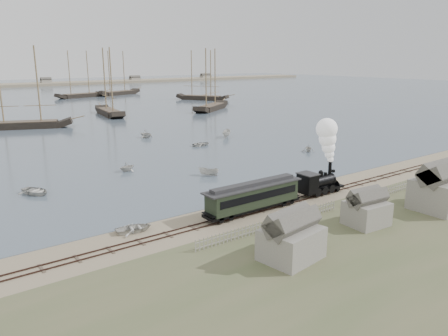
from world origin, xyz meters
TOP-DOWN VIEW (x-y plane):
  - ground at (0.00, 0.00)m, footprint 600.00×600.00m
  - harbor_water at (0.00, 170.00)m, footprint 600.00×336.00m
  - rail_track at (0.00, -2.00)m, footprint 120.00×1.80m
  - picket_fence_west at (-6.50, -7.00)m, footprint 19.00×0.10m
  - picket_fence_east at (12.50, -7.50)m, footprint 15.00×0.10m
  - shed_left at (-10.00, -13.00)m, footprint 5.00×4.00m
  - shed_mid at (2.00, -12.00)m, footprint 4.00×3.50m
  - shed_right at (13.00, -14.00)m, footprint 6.00×5.00m
  - locomotive at (7.19, -2.00)m, footprint 7.47×2.79m
  - passenger_coach at (-4.96, -2.00)m, footprint 12.72×2.45m
  - beached_dinghy at (-18.34, 0.75)m, footprint 3.16×4.05m
  - rowboat_0 at (-23.15, 19.52)m, footprint 5.14×4.55m
  - rowboat_1 at (-8.82, 23.39)m, footprint 3.01×3.28m
  - rowboat_2 at (-0.23, 13.82)m, footprint 3.09×2.91m
  - rowboat_3 at (11.41, 33.15)m, footprint 2.75×3.80m
  - rowboat_4 at (24.27, 16.68)m, footprint 3.53×3.52m
  - rowboat_5 at (21.04, 37.77)m, footprint 3.96×4.07m
  - rowboat_7 at (6.65, 47.73)m, footprint 4.13×3.82m
  - schooner_2 at (-11.32, 77.33)m, footprint 22.40×12.47m
  - schooner_3 at (15.12, 88.64)m, footprint 7.54×21.05m
  - schooner_4 at (47.64, 81.55)m, footprint 21.10×16.82m
  - schooner_5 at (65.17, 113.09)m, footprint 16.20×21.23m
  - schooner_8 at (28.92, 153.66)m, footprint 23.72×10.29m
  - schooner_9 at (47.43, 156.69)m, footprint 24.09×13.32m

SIDE VIEW (x-z plane):
  - ground at x=0.00m, z-range 0.00..0.00m
  - picket_fence_west at x=-6.50m, z-range -0.60..0.60m
  - picket_fence_east at x=12.50m, z-range -0.60..0.60m
  - shed_left at x=-10.00m, z-range -2.05..2.05m
  - shed_mid at x=2.00m, z-range -1.80..1.80m
  - shed_right at x=13.00m, z-range -2.55..2.55m
  - harbor_water at x=0.00m, z-range 0.00..0.06m
  - rail_track at x=0.00m, z-range -0.04..0.12m
  - beached_dinghy at x=-18.34m, z-range 0.00..0.77m
  - rowboat_3 at x=11.41m, z-range 0.06..0.84m
  - rowboat_0 at x=-23.15m, z-range 0.06..0.94m
  - rowboat_2 at x=-0.23m, z-range 0.06..1.25m
  - rowboat_4 at x=24.27m, z-range 0.06..1.47m
  - rowboat_1 at x=-8.82m, z-range 0.06..1.52m
  - rowboat_5 at x=21.04m, z-range 0.06..1.65m
  - rowboat_7 at x=6.65m, z-range 0.06..1.86m
  - passenger_coach at x=-4.96m, z-range 0.42..3.51m
  - locomotive at x=7.19m, z-range -0.36..8.95m
  - schooner_2 at x=-11.32m, z-range 0.06..20.06m
  - schooner_3 at x=15.12m, z-range 0.06..20.06m
  - schooner_4 at x=47.64m, z-range 0.06..20.06m
  - schooner_5 at x=65.17m, z-range 0.06..20.06m
  - schooner_8 at x=28.92m, z-range 0.06..20.06m
  - schooner_9 at x=47.43m, z-range 0.06..20.06m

